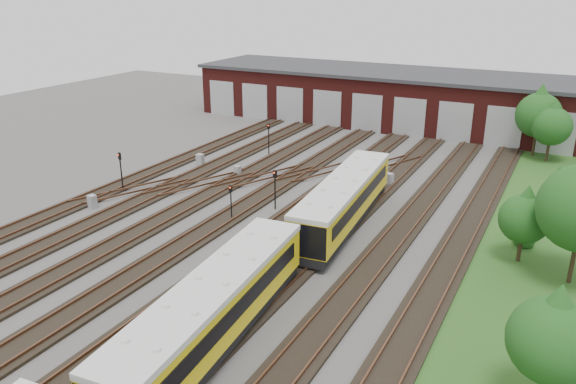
% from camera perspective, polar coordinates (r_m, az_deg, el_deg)
% --- Properties ---
extents(ground, '(120.00, 120.00, 0.00)m').
position_cam_1_polar(ground, '(36.84, -7.72, -5.90)').
color(ground, '#474442').
rests_on(ground, ground).
extents(track_network, '(30.40, 70.00, 0.33)m').
position_cam_1_polar(track_network, '(37.31, -7.42, -5.35)').
color(track_network, black).
rests_on(track_network, ground).
extents(maintenance_shed, '(51.00, 12.50, 6.35)m').
position_cam_1_polar(maintenance_shed, '(70.69, 11.26, 9.40)').
color(maintenance_shed, '#4F1613').
rests_on(maintenance_shed, ground).
extents(grass_verge, '(8.00, 55.00, 0.05)m').
position_cam_1_polar(grass_verge, '(40.11, 24.48, -5.37)').
color(grass_verge, '#2A521B').
rests_on(grass_verge, ground).
extents(metro_train, '(4.01, 47.29, 3.12)m').
position_cam_1_polar(metro_train, '(26.92, -7.58, -11.82)').
color(metro_train, black).
rests_on(metro_train, ground).
extents(signal_mast_0, '(0.33, 0.32, 3.27)m').
position_cam_1_polar(signal_mast_0, '(48.23, -16.65, 2.53)').
color(signal_mast_0, black).
rests_on(signal_mast_0, ground).
extents(signal_mast_1, '(0.32, 0.31, 3.19)m').
position_cam_1_polar(signal_mast_1, '(56.39, -1.98, 5.84)').
color(signal_mast_1, black).
rests_on(signal_mast_1, ground).
extents(signal_mast_2, '(0.29, 0.27, 3.12)m').
position_cam_1_polar(signal_mast_2, '(42.30, -1.33, 0.79)').
color(signal_mast_2, black).
rests_on(signal_mast_2, ground).
extents(signal_mast_3, '(0.26, 0.25, 2.64)m').
position_cam_1_polar(signal_mast_3, '(40.72, -5.82, -0.57)').
color(signal_mast_3, black).
rests_on(signal_mast_3, ground).
extents(relay_cabinet_0, '(0.73, 0.66, 1.04)m').
position_cam_1_polar(relay_cabinet_0, '(45.58, -19.26, -0.93)').
color(relay_cabinet_0, '#939597').
rests_on(relay_cabinet_0, ground).
extents(relay_cabinet_1, '(0.67, 0.57, 1.08)m').
position_cam_1_polar(relay_cabinet_1, '(54.01, -8.91, 3.27)').
color(relay_cabinet_1, '#939597').
rests_on(relay_cabinet_1, ground).
extents(relay_cabinet_2, '(0.58, 0.50, 0.88)m').
position_cam_1_polar(relay_cabinet_2, '(50.66, -5.15, 2.17)').
color(relay_cabinet_2, '#939597').
rests_on(relay_cabinet_2, ground).
extents(relay_cabinet_3, '(0.78, 0.72, 1.05)m').
position_cam_1_polar(relay_cabinet_3, '(49.48, 8.00, 1.71)').
color(relay_cabinet_3, '#939597').
rests_on(relay_cabinet_3, ground).
extents(relay_cabinet_4, '(0.81, 0.74, 1.11)m').
position_cam_1_polar(relay_cabinet_4, '(48.57, 10.20, 1.26)').
color(relay_cabinet_4, '#939597').
rests_on(relay_cabinet_4, ground).
extents(tree_0, '(4.38, 4.38, 7.26)m').
position_cam_1_polar(tree_0, '(60.55, 24.18, 7.63)').
color(tree_0, '#2F2315').
rests_on(tree_0, ground).
extents(tree_1, '(3.69, 3.69, 6.11)m').
position_cam_1_polar(tree_1, '(59.27, 25.28, 6.48)').
color(tree_1, '#2F2315').
rests_on(tree_1, ground).
extents(tree_3, '(3.05, 3.05, 5.05)m').
position_cam_1_polar(tree_3, '(36.69, 22.96, -1.99)').
color(tree_3, '#2F2315').
rests_on(tree_3, ground).
extents(tree_4, '(3.49, 3.49, 5.78)m').
position_cam_1_polar(tree_4, '(24.38, 25.42, -12.65)').
color(tree_4, '#2F2315').
rests_on(tree_4, ground).
extents(bush_0, '(1.45, 1.45, 1.45)m').
position_cam_1_polar(bush_0, '(40.80, 22.74, -3.58)').
color(bush_0, '#194C15').
rests_on(bush_0, ground).
extents(bush_1, '(1.35, 1.35, 1.35)m').
position_cam_1_polar(bush_1, '(39.92, 22.92, -4.22)').
color(bush_1, '#194C15').
rests_on(bush_1, ground).
extents(bush_2, '(1.34, 1.34, 1.34)m').
position_cam_1_polar(bush_2, '(55.36, 26.32, 1.92)').
color(bush_2, '#194C15').
rests_on(bush_2, ground).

